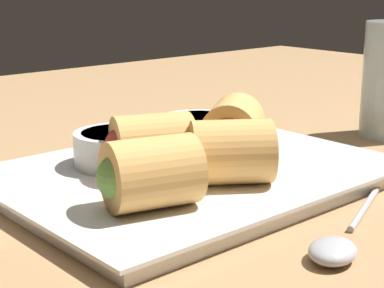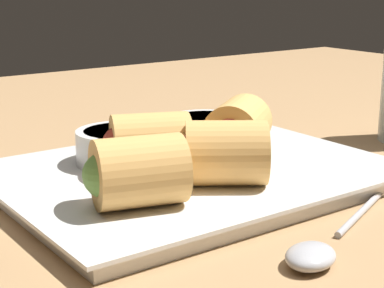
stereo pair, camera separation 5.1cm
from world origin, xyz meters
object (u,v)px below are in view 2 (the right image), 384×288
(serving_plate, at_px, (192,175))
(spoon, at_px, (320,248))
(dipping_bowl_near, at_px, (206,131))
(dipping_bowl_far, at_px, (120,145))

(serving_plate, distance_m, spoon, 0.17)
(dipping_bowl_near, bearing_deg, spoon, -107.80)
(dipping_bowl_near, bearing_deg, dipping_bowl_far, 177.88)
(spoon, bearing_deg, dipping_bowl_far, 96.06)
(dipping_bowl_near, xyz_separation_m, spoon, (-0.07, -0.21, -0.02))
(spoon, bearing_deg, serving_plate, 83.12)
(dipping_bowl_far, distance_m, spoon, 0.22)
(serving_plate, distance_m, dipping_bowl_near, 0.07)
(dipping_bowl_far, height_order, spoon, dipping_bowl_far)
(serving_plate, xyz_separation_m, dipping_bowl_near, (0.05, 0.04, 0.02))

